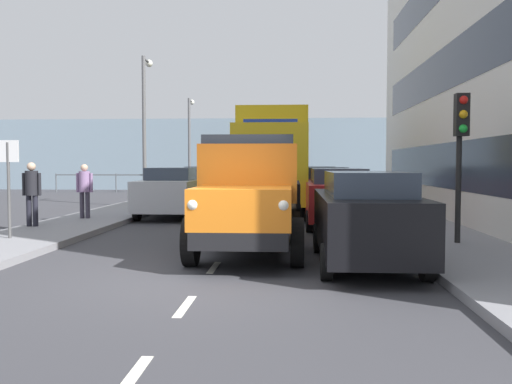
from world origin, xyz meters
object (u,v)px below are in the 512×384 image
at_px(pedestrian_in_dark_coat, 32,189).
at_px(street_sign, 8,172).
at_px(car_maroon_kerbside_2, 326,188).
at_px(truck_vintage_orange, 249,197).
at_px(car_silver_6_oppositeside_2, 219,180).
at_px(lamp_post_far, 190,135).
at_px(car_red_kerbside_1, 337,196).
at_px(traffic_light_near, 461,135).
at_px(car_black_kerbside_near, 365,217).
at_px(pedestrian_couple_b, 85,186).
at_px(car_grey_oppositeside_1, 204,184).
at_px(car_navy_kerbside_3, 319,183).
at_px(lorry_cargo_yellow, 273,158).
at_px(lamp_post_promenade, 145,116).

height_order(pedestrian_in_dark_coat, street_sign, street_sign).
bearing_deg(car_maroon_kerbside_2, pedestrian_in_dark_coat, 40.15).
height_order(truck_vintage_orange, car_silver_6_oppositeside_2, truck_vintage_orange).
distance_m(lamp_post_far, street_sign, 21.09).
height_order(car_red_kerbside_1, traffic_light_near, traffic_light_near).
bearing_deg(car_black_kerbside_near, pedestrian_couple_b, -40.82).
bearing_deg(car_red_kerbside_1, car_black_kerbside_near, 90.00).
bearing_deg(traffic_light_near, car_grey_oppositeside_1, -60.58).
relative_size(car_grey_oppositeside_1, pedestrian_in_dark_coat, 2.23).
relative_size(car_navy_kerbside_3, traffic_light_near, 1.20).
distance_m(lorry_cargo_yellow, lamp_post_promenade, 6.37).
bearing_deg(street_sign, pedestrian_couple_b, -90.07).
height_order(truck_vintage_orange, street_sign, truck_vintage_orange).
bearing_deg(pedestrian_in_dark_coat, car_navy_kerbside_3, -123.89).
relative_size(car_red_kerbside_1, car_grey_oppositeside_1, 1.16).
relative_size(car_red_kerbside_1, pedestrian_in_dark_coat, 2.59).
bearing_deg(truck_vintage_orange, lamp_post_promenade, -66.17).
bearing_deg(car_black_kerbside_near, car_red_kerbside_1, -90.00).
height_order(lorry_cargo_yellow, car_navy_kerbside_3, lorry_cargo_yellow).
relative_size(lorry_cargo_yellow, car_grey_oppositeside_1, 2.10).
relative_size(pedestrian_in_dark_coat, lamp_post_promenade, 0.28).
xyz_separation_m(car_navy_kerbside_3, street_sign, (7.83, 14.91, 0.79)).
xyz_separation_m(car_black_kerbside_near, lamp_post_promenade, (7.60, -13.23, 3.00)).
bearing_deg(pedestrian_couple_b, truck_vintage_orange, 134.45).
bearing_deg(truck_vintage_orange, street_sign, -10.75).
relative_size(car_maroon_kerbside_2, car_navy_kerbside_3, 1.11).
distance_m(truck_vintage_orange, car_maroon_kerbside_2, 10.77).
height_order(car_black_kerbside_near, car_red_kerbside_1, same).
bearing_deg(street_sign, car_red_kerbside_1, -152.28).
distance_m(car_black_kerbside_near, car_grey_oppositeside_1, 16.54).
bearing_deg(street_sign, traffic_light_near, 178.89).
distance_m(pedestrian_in_dark_coat, pedestrian_couple_b, 2.36).
bearing_deg(car_navy_kerbside_3, car_silver_6_oppositeside_2, -38.05).
xyz_separation_m(car_black_kerbside_near, car_navy_kerbside_3, (0.00, -17.01, -0.00)).
bearing_deg(car_maroon_kerbside_2, lamp_post_far, -56.99).
distance_m(truck_vintage_orange, lorry_cargo_yellow, 9.71).
relative_size(car_navy_kerbside_3, lamp_post_promenade, 0.62).
bearing_deg(car_grey_oppositeside_1, car_navy_kerbside_3, -165.58).
distance_m(truck_vintage_orange, traffic_light_near, 4.73).
bearing_deg(pedestrian_couple_b, car_navy_kerbside_3, -127.32).
distance_m(car_black_kerbside_near, car_red_kerbside_1, 6.21).
bearing_deg(lamp_post_promenade, car_grey_oppositeside_1, -131.84).
bearing_deg(lorry_cargo_yellow, car_silver_6_oppositeside_2, -72.01).
xyz_separation_m(car_maroon_kerbside_2, lamp_post_promenade, (7.60, -1.66, 3.00)).
height_order(truck_vintage_orange, car_black_kerbside_near, truck_vintage_orange).
distance_m(car_maroon_kerbside_2, pedestrian_couple_b, 9.19).
bearing_deg(car_red_kerbside_1, pedestrian_couple_b, -3.96).
bearing_deg(traffic_light_near, truck_vintage_orange, 11.03).
height_order(car_silver_6_oppositeside_2, pedestrian_in_dark_coat, pedestrian_in_dark_coat).
bearing_deg(lamp_post_far, lorry_cargo_yellow, 113.75).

